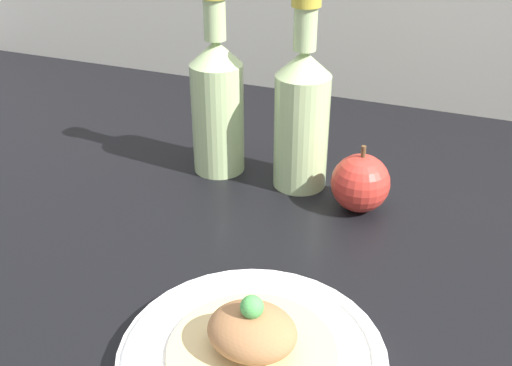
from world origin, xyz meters
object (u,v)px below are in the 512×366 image
(plated_food, at_px, (252,336))
(apple, at_px, (360,183))
(cider_bottle_left, at_px, (217,103))
(cider_bottle_right, at_px, (302,115))
(plate, at_px, (252,358))

(plated_food, distance_m, apple, 0.31)
(apple, bearing_deg, cider_bottle_left, 170.81)
(plated_food, xyz_separation_m, cider_bottle_right, (-0.07, 0.34, 0.07))
(plated_food, bearing_deg, cider_bottle_right, 101.08)
(cider_bottle_right, bearing_deg, apple, -20.67)
(plate, bearing_deg, cider_bottle_left, 119.11)
(plated_food, xyz_separation_m, apple, (0.03, 0.31, -0.00))
(cider_bottle_right, bearing_deg, plated_food, -78.92)
(plated_food, bearing_deg, cider_bottle_left, 119.11)
(plate, distance_m, cider_bottle_right, 0.36)
(cider_bottle_right, distance_m, apple, 0.12)
(apple, bearing_deg, cider_bottle_right, 159.33)
(plated_food, distance_m, cider_bottle_left, 0.40)
(plate, height_order, apple, apple)
(cider_bottle_left, bearing_deg, plate, -60.89)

